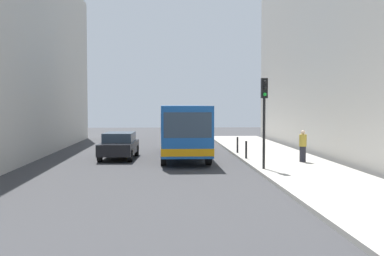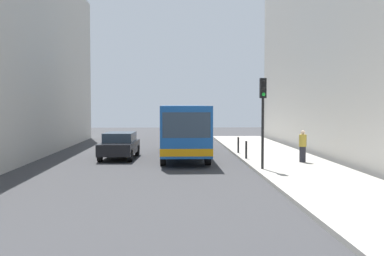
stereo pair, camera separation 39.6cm
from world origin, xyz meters
The scene contains 9 objects.
ground_plane centered at (0.00, 0.00, 0.00)m, with size 80.00×80.00×0.00m, color #38383A.
sidewalk centered at (5.40, 0.00, 0.07)m, with size 4.40×40.00×0.15m, color #ADA89E.
building_right centered at (11.50, 4.00, 8.55)m, with size 7.00×32.00×17.10m, color #BCB7AD.
bus centered at (0.10, 4.08, 1.73)m, with size 2.60×11.04×3.00m.
car_beside_bus centered at (-3.53, 3.23, 0.78)m, with size 2.03×4.48×1.48m.
traffic_light centered at (3.55, -2.48, 3.01)m, with size 0.28×0.33×4.10m.
bollard_near centered at (3.45, 1.62, 0.62)m, with size 0.11×0.11×0.95m, color black.
bollard_mid centered at (3.45, 4.68, 0.62)m, with size 0.11×0.11×0.95m, color black.
pedestrian_near_signal centered at (6.06, -0.04, 0.95)m, with size 0.38×0.38×1.61m.
Camera 1 is at (-0.92, -23.54, 3.05)m, focal length 44.12 mm.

